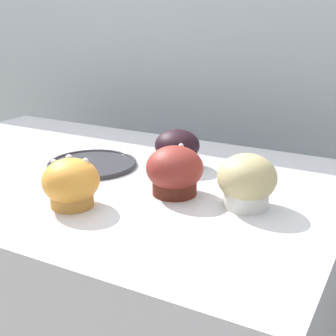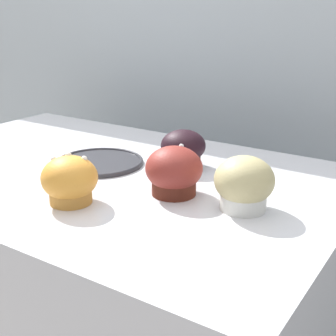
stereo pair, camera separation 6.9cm
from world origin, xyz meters
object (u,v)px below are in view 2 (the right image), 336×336
at_px(muffin_back_right, 70,181).
at_px(muffin_front_left, 183,149).
at_px(muffin_back_left, 174,172).
at_px(muffin_front_center, 244,184).
at_px(serving_plate, 99,162).

xyz_separation_m(muffin_back_right, muffin_front_left, (0.06, 0.27, -0.00)).
distance_m(muffin_back_left, muffin_back_right, 0.18).
distance_m(muffin_front_center, muffin_back_left, 0.13).
bearing_deg(serving_plate, muffin_front_left, 28.48).
bearing_deg(muffin_front_left, muffin_back_right, -102.52).
xyz_separation_m(muffin_back_left, serving_plate, (-0.22, 0.06, -0.04)).
xyz_separation_m(muffin_front_center, muffin_front_left, (-0.20, 0.13, -0.01)).
relative_size(muffin_back_left, serving_plate, 0.54).
distance_m(muffin_back_right, muffin_front_left, 0.28).
bearing_deg(muffin_front_left, muffin_front_center, -33.87).
bearing_deg(muffin_back_right, serving_plate, 117.90).
relative_size(muffin_back_left, muffin_back_right, 1.06).
bearing_deg(muffin_back_left, muffin_front_center, 3.29).
bearing_deg(muffin_front_center, muffin_front_left, 146.13).
relative_size(muffin_front_center, muffin_back_right, 1.03).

